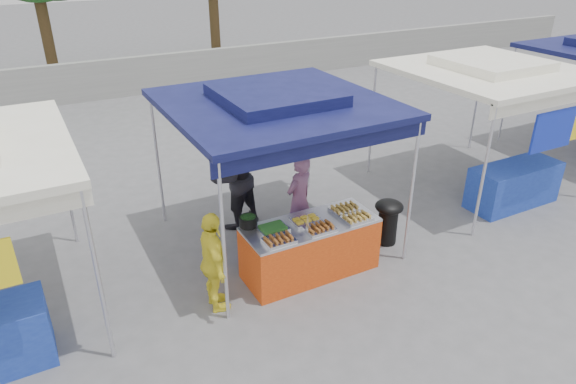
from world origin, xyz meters
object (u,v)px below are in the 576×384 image
helper_man (234,177)px  customer_person (214,263)px  vendor_table (310,248)px  wok_burner (388,218)px  cooking_pot (248,221)px  vendor_woman (299,199)px

helper_man → customer_person: 2.28m
customer_person → helper_man: bearing=-24.7°
customer_person → vendor_table: bearing=-80.7°
vendor_table → wok_burner: size_ratio=2.56×
wok_burner → customer_person: 3.13m
vendor_table → helper_man: bearing=102.9°
vendor_table → helper_man: 1.97m
cooking_pot → vendor_woman: vendor_woman is taller
vendor_table → customer_person: bearing=-175.7°
vendor_table → helper_man: size_ratio=1.09×
vendor_woman → customer_person: (-1.86, -1.00, -0.03)m
cooking_pot → vendor_woman: (1.14, 0.53, -0.17)m
cooking_pot → helper_man: bearing=74.9°
customer_person → vendor_woman: bearing=-56.7°
vendor_table → helper_man: helper_man is taller
vendor_woman → cooking_pot: bearing=3.5°
vendor_woman → wok_burner: bearing=127.2°
vendor_woman → customer_person: size_ratio=1.04×
vendor_woman → customer_person: 2.11m
vendor_table → wok_burner: (1.55, 0.12, 0.04)m
wok_burner → customer_person: size_ratio=0.53×
helper_man → customer_person: (-1.13, -1.98, -0.19)m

